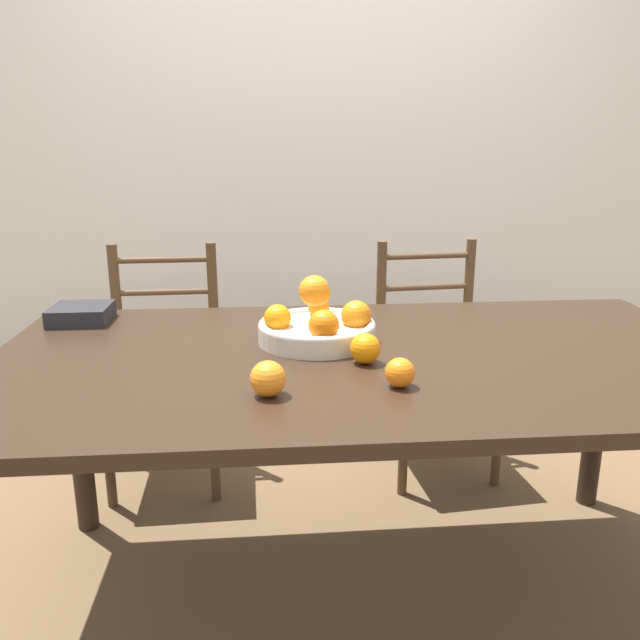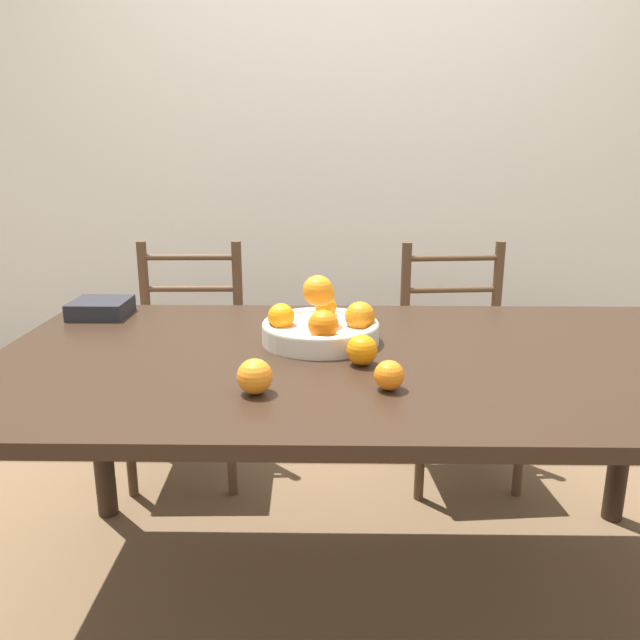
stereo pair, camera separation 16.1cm
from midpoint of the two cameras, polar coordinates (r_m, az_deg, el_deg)
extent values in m
plane|color=brown|center=(2.01, 6.66, -24.19)|extent=(12.00, 12.00, 0.00)
cube|color=silver|center=(3.08, 4.57, 15.76)|extent=(8.00, 0.06, 2.60)
cube|color=black|center=(1.64, 7.46, -3.74)|extent=(1.97, 1.04, 0.03)
cylinder|color=black|center=(2.30, -17.64, -8.85)|extent=(0.07, 0.07, 0.73)
cylinder|color=black|center=(2.44, 27.81, -8.50)|extent=(0.07, 0.07, 0.73)
cylinder|color=beige|center=(1.72, 2.73, -1.25)|extent=(0.32, 0.32, 0.05)
torus|color=beige|center=(1.71, 2.74, -0.46)|extent=(0.32, 0.32, 0.02)
sphere|color=orange|center=(1.71, 6.37, 0.27)|extent=(0.08, 0.08, 0.08)
sphere|color=orange|center=(1.81, 3.09, 1.17)|extent=(0.06, 0.06, 0.06)
sphere|color=orange|center=(1.70, -0.88, 0.26)|extent=(0.07, 0.07, 0.07)
sphere|color=orange|center=(1.60, 3.18, -0.51)|extent=(0.08, 0.08, 0.08)
sphere|color=orange|center=(1.69, 2.93, 2.39)|extent=(0.07, 0.07, 0.07)
sphere|color=orange|center=(1.69, 2.55, 2.67)|extent=(0.08, 0.08, 0.08)
sphere|color=orange|center=(1.40, 9.64, -5.06)|extent=(0.07, 0.07, 0.07)
sphere|color=orange|center=(1.54, 6.85, -2.78)|extent=(0.08, 0.08, 0.08)
sphere|color=orange|center=(1.36, -2.61, -5.24)|extent=(0.08, 0.08, 0.08)
cylinder|color=#513823|center=(2.45, -15.24, -10.58)|extent=(0.04, 0.04, 0.46)
cylinder|color=#513823|center=(2.38, -6.20, -10.85)|extent=(0.04, 0.04, 0.46)
cylinder|color=#513823|center=(2.69, -13.73, -2.77)|extent=(0.04, 0.04, 0.92)
cylinder|color=#513823|center=(2.63, -5.62, -2.81)|extent=(0.04, 0.04, 0.92)
cube|color=#513823|center=(2.48, -10.36, -3.80)|extent=(0.43, 0.41, 0.04)
cylinder|color=#513823|center=(2.61, -9.85, 0.01)|extent=(0.38, 0.03, 0.02)
cylinder|color=#513823|center=(2.58, -9.98, 2.80)|extent=(0.38, 0.03, 0.02)
cylinder|color=#513823|center=(2.56, -10.12, 5.65)|extent=(0.38, 0.03, 0.02)
cylinder|color=#513823|center=(2.38, 11.16, -11.06)|extent=(0.04, 0.04, 0.46)
cylinder|color=#513823|center=(2.51, 19.70, -10.33)|extent=(0.04, 0.04, 0.46)
cylinder|color=#513823|center=(2.62, 9.37, -3.02)|extent=(0.04, 0.04, 0.92)
cylinder|color=#513823|center=(2.73, 17.15, -2.73)|extent=(0.04, 0.04, 0.92)
cube|color=#513823|center=(2.50, 14.58, -3.87)|extent=(0.45, 0.44, 0.04)
cylinder|color=#513823|center=(2.63, 13.52, -0.09)|extent=(0.38, 0.06, 0.02)
cylinder|color=#513823|center=(2.60, 13.70, 2.68)|extent=(0.38, 0.06, 0.02)
cylinder|color=#513823|center=(2.57, 13.88, 5.50)|extent=(0.38, 0.06, 0.02)
cube|color=#232328|center=(2.08, -17.35, 1.04)|extent=(0.17, 0.17, 0.05)
camera|label=1|loc=(0.08, -87.14, 0.79)|focal=35.00mm
camera|label=2|loc=(0.08, 92.86, -0.79)|focal=35.00mm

